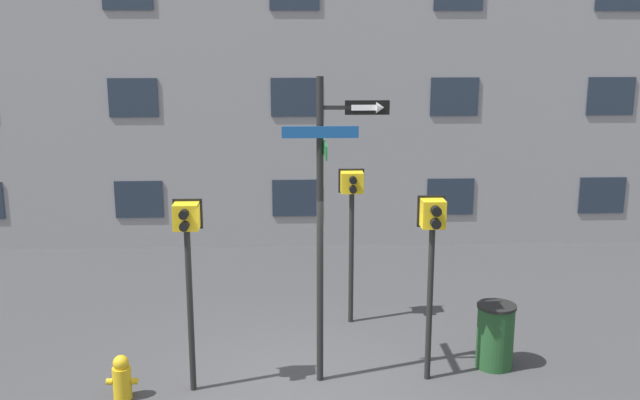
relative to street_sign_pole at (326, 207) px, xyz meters
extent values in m
plane|color=#38383A|center=(-0.34, -0.26, -2.42)|extent=(60.00, 60.00, 0.00)
cube|color=#1E2838|center=(-3.77, 6.41, -1.31)|extent=(1.04, 0.03, 0.82)
cube|color=#1E2838|center=(-0.34, 6.41, -1.31)|extent=(1.04, 0.03, 0.82)
cube|color=#1E2838|center=(3.09, 6.41, -1.31)|extent=(1.04, 0.03, 0.82)
cube|color=#1E2838|center=(6.51, 6.41, -1.31)|extent=(1.04, 0.03, 0.82)
cube|color=#1E2838|center=(-3.77, 6.41, 0.89)|extent=(1.04, 0.03, 0.82)
cube|color=#1E2838|center=(-0.34, 6.41, 0.89)|extent=(1.04, 0.03, 0.82)
cube|color=#1E2838|center=(3.09, 6.41, 0.89)|extent=(1.04, 0.03, 0.82)
cube|color=#1E2838|center=(6.51, 6.41, 0.89)|extent=(1.04, 0.03, 0.82)
cylinder|color=black|center=(-0.08, 0.01, -0.38)|extent=(0.09, 0.09, 4.08)
cube|color=black|center=(0.22, 0.01, 1.27)|extent=(0.59, 0.05, 0.05)
cube|color=#14478C|center=(-0.08, -0.05, 0.97)|extent=(0.96, 0.02, 0.15)
cube|color=#196B2D|center=(-0.02, 0.01, 0.77)|extent=(0.02, 0.95, 0.17)
cube|color=black|center=(0.51, -0.01, 1.27)|extent=(0.56, 0.02, 0.18)
cube|color=white|center=(0.47, -0.02, 1.27)|extent=(0.32, 0.01, 0.07)
cone|color=white|center=(0.67, -0.02, 1.27)|extent=(0.10, 0.14, 0.14)
cylinder|color=black|center=(-1.76, -0.20, -1.32)|extent=(0.08, 0.08, 2.19)
cube|color=gold|center=(-1.76, -0.20, -0.06)|extent=(0.31, 0.26, 0.33)
cube|color=black|center=(-1.76, -0.06, -0.06)|extent=(0.37, 0.02, 0.39)
cylinder|color=black|center=(-1.76, -0.39, 0.02)|extent=(0.12, 0.12, 0.12)
cylinder|color=black|center=(-1.76, -0.39, -0.13)|extent=(0.12, 0.12, 0.12)
cylinder|color=orange|center=(-1.76, -0.34, 0.02)|extent=(0.09, 0.01, 0.09)
cylinder|color=black|center=(1.39, -0.02, -1.35)|extent=(0.08, 0.08, 2.14)
cube|color=gold|center=(1.39, -0.02, -0.10)|extent=(0.30, 0.26, 0.36)
cube|color=black|center=(1.39, 0.12, -0.10)|extent=(0.36, 0.02, 0.42)
cylinder|color=black|center=(1.39, -0.21, -0.02)|extent=(0.13, 0.12, 0.13)
cylinder|color=black|center=(1.39, -0.21, -0.18)|extent=(0.13, 0.12, 0.13)
cylinder|color=orange|center=(1.39, -0.15, -0.02)|extent=(0.10, 0.01, 0.10)
cylinder|color=black|center=(0.51, 2.02, -1.33)|extent=(0.08, 0.08, 2.17)
cube|color=gold|center=(0.51, 2.02, -0.09)|extent=(0.35, 0.26, 0.32)
cube|color=black|center=(0.51, 2.16, -0.09)|extent=(0.41, 0.02, 0.38)
cylinder|color=black|center=(0.51, 1.83, -0.01)|extent=(0.11, 0.12, 0.11)
cylinder|color=black|center=(0.51, 1.83, -0.16)|extent=(0.11, 0.12, 0.11)
cylinder|color=orange|center=(0.51, 1.89, -0.01)|extent=(0.09, 0.01, 0.09)
cylinder|color=gold|center=(-2.64, -0.40, -2.20)|extent=(0.24, 0.24, 0.43)
sphere|color=gold|center=(-2.64, -0.40, -1.92)|extent=(0.20, 0.20, 0.20)
cylinder|color=gold|center=(-2.80, -0.40, -2.18)|extent=(0.08, 0.08, 0.08)
cylinder|color=gold|center=(-2.48, -0.40, -2.18)|extent=(0.08, 0.08, 0.08)
cylinder|color=#1E4723|center=(2.40, 0.31, -1.97)|extent=(0.51, 0.51, 0.88)
cylinder|color=black|center=(2.40, 0.31, -1.51)|extent=(0.54, 0.54, 0.04)
camera|label=1|loc=(-0.44, -8.89, 2.11)|focal=40.00mm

